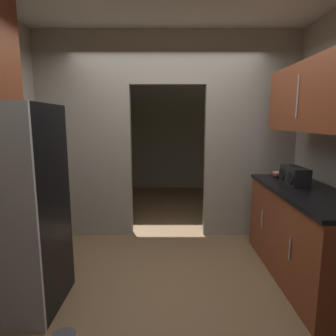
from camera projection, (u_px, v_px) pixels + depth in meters
name	position (u px, v px, depth m)	size (l,w,h in m)	color
ground	(167.00, 287.00, 2.83)	(20.00, 20.00, 0.00)	brown
kitchen_partition	(167.00, 130.00, 3.92)	(3.50, 0.12, 2.78)	#9E998C
adjoining_room_shell	(168.00, 132.00, 5.92)	(3.50, 2.97, 2.78)	gray
refrigerator	(8.00, 210.00, 2.42)	(0.83, 0.73, 1.76)	black
lower_cabinet_run	(306.00, 235.00, 2.94)	(0.66, 1.74, 0.93)	brown
upper_cabinet_counterside	(317.00, 97.00, 2.71)	(0.36, 1.56, 0.65)	brown
boombox	(295.00, 176.00, 3.11)	(0.19, 0.39, 0.22)	black
book_stack	(279.00, 175.00, 3.54)	(0.14, 0.16, 0.06)	black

